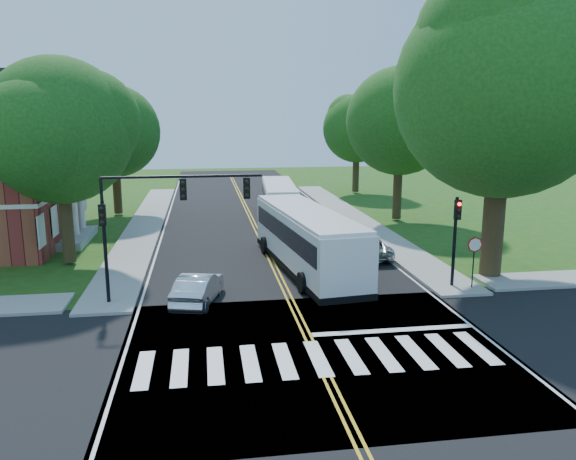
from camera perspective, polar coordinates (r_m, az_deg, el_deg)
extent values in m
plane|color=#204A12|center=(20.78, 2.78, -12.33)|extent=(140.00, 140.00, 0.00)
cube|color=black|center=(37.75, -2.63, -1.20)|extent=(14.00, 96.00, 0.01)
cube|color=black|center=(20.78, 2.78, -12.32)|extent=(60.00, 12.00, 0.01)
cube|color=gold|center=(41.63, -3.21, 0.03)|extent=(0.36, 70.00, 0.01)
cube|color=silver|center=(41.56, -12.58, -0.26)|extent=(0.12, 70.00, 0.01)
cube|color=silver|center=(42.80, 5.89, 0.31)|extent=(0.12, 70.00, 0.01)
cube|color=silver|center=(20.33, 3.07, -12.86)|extent=(12.60, 3.00, 0.01)
cube|color=silver|center=(23.08, 10.66, -9.96)|extent=(6.60, 0.40, 0.01)
cube|color=gray|center=(44.61, -14.26, 0.56)|extent=(2.60, 40.00, 0.15)
cube|color=gray|center=(46.01, 6.77, 1.18)|extent=(2.60, 40.00, 0.15)
cylinder|color=#2E2212|center=(30.90, 20.17, 1.12)|extent=(1.10, 1.10, 6.00)
sphere|color=#2F651D|center=(30.46, 21.06, 13.24)|extent=(10.80, 10.80, 10.80)
cylinder|color=#2E2212|center=(33.99, -21.57, 0.90)|extent=(0.70, 0.70, 4.80)
sphere|color=#2F651D|center=(33.48, -22.22, 9.33)|extent=(8.00, 8.00, 8.00)
cylinder|color=#2E2212|center=(49.49, -16.98, 4.16)|extent=(0.70, 0.70, 4.40)
sphere|color=#2F651D|center=(49.13, -17.31, 9.56)|extent=(7.60, 7.60, 7.60)
cylinder|color=#2E2212|center=(45.63, 11.06, 4.23)|extent=(0.70, 0.70, 5.00)
sphere|color=#2F651D|center=(45.26, 11.33, 10.80)|extent=(8.40, 8.40, 8.40)
cylinder|color=#2E2212|center=(61.12, 6.90, 5.95)|extent=(0.70, 0.70, 4.40)
sphere|color=#2F651D|center=(60.83, 7.01, 10.21)|extent=(7.20, 7.20, 7.20)
cube|color=silver|center=(39.73, -21.17, 5.10)|extent=(1.40, 6.00, 0.45)
cube|color=gray|center=(40.37, -20.73, -0.76)|extent=(1.80, 6.00, 0.50)
cylinder|color=silver|center=(37.92, -21.61, 1.26)|extent=(0.50, 0.50, 4.20)
cylinder|color=silver|center=(40.03, -20.92, 1.83)|extent=(0.50, 0.50, 4.20)
cylinder|color=silver|center=(42.16, -20.31, 2.34)|extent=(0.50, 0.50, 4.20)
cylinder|color=black|center=(26.16, -18.05, -2.15)|extent=(0.16, 0.16, 4.60)
cube|color=black|center=(25.68, -18.34, 1.46)|extent=(0.30, 0.22, 0.95)
sphere|color=black|center=(25.49, -18.44, 2.07)|extent=(0.18, 0.18, 0.18)
cylinder|color=black|center=(25.24, -10.64, 5.36)|extent=(7.00, 0.12, 0.12)
cube|color=black|center=(25.16, -10.61, 4.08)|extent=(0.30, 0.22, 0.95)
cube|color=black|center=(25.22, -4.22, 4.27)|extent=(0.30, 0.22, 0.95)
cylinder|color=black|center=(28.49, 16.55, -1.15)|extent=(0.16, 0.16, 4.40)
cube|color=black|center=(28.05, 16.87, 1.97)|extent=(0.30, 0.22, 0.95)
sphere|color=#FF0A05|center=(27.88, 17.03, 2.53)|extent=(0.18, 0.18, 0.18)
cylinder|color=black|center=(28.66, 18.29, -3.45)|extent=(0.06, 0.06, 2.20)
cylinder|color=#A50A07|center=(28.38, 18.45, -1.42)|extent=(0.76, 0.04, 0.76)
cube|color=silver|center=(30.65, 1.93, -1.05)|extent=(4.19, 12.92, 2.96)
cube|color=black|center=(30.54, 1.93, -0.06)|extent=(4.16, 12.05, 1.02)
cube|color=black|center=(36.61, -1.03, 1.67)|extent=(2.63, 0.40, 1.72)
cube|color=orange|center=(36.45, -1.04, 3.17)|extent=(1.83, 0.31, 0.34)
cube|color=black|center=(30.97, 1.91, -3.42)|extent=(4.26, 13.03, 0.32)
cube|color=silver|center=(30.35, 1.95, 1.78)|extent=(4.10, 12.54, 0.24)
cylinder|color=black|center=(35.22, 2.07, -1.28)|extent=(0.46, 1.07, 1.03)
cylinder|color=black|center=(34.51, -2.37, -1.55)|extent=(0.46, 1.07, 1.03)
cylinder|color=black|center=(27.88, 7.03, -4.89)|extent=(0.46, 1.07, 1.03)
cylinder|color=black|center=(26.98, 1.51, -5.37)|extent=(0.46, 1.07, 1.03)
cube|color=silver|center=(45.88, -0.91, 2.99)|extent=(3.21, 11.19, 2.57)
cube|color=black|center=(45.81, -0.91, 3.56)|extent=(3.23, 10.42, 0.89)
cube|color=black|center=(51.34, -1.29, 4.30)|extent=(2.29, 0.27, 1.50)
cube|color=orange|center=(51.24, -1.29, 5.23)|extent=(1.59, 0.22, 0.30)
cube|color=black|center=(46.07, -0.91, 1.58)|extent=(3.27, 11.29, 0.28)
cube|color=silver|center=(45.70, -0.92, 4.64)|extent=(3.14, 10.86, 0.21)
cylinder|color=black|center=(49.72, 0.24, 2.51)|extent=(0.37, 0.92, 0.90)
cylinder|color=black|center=(49.59, -2.56, 2.47)|extent=(0.37, 0.92, 0.90)
cylinder|color=black|center=(42.83, 0.99, 0.99)|extent=(0.37, 0.92, 0.90)
cylinder|color=black|center=(42.68, -2.26, 0.95)|extent=(0.37, 0.92, 0.90)
imported|color=silver|center=(25.86, -9.13, -5.86)|extent=(2.50, 4.50, 1.41)
imported|color=#B9BCC0|center=(33.90, 8.20, -1.73)|extent=(2.19, 4.53, 1.24)
imported|color=black|center=(35.54, 6.10, -1.01)|extent=(2.19, 4.55, 1.28)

